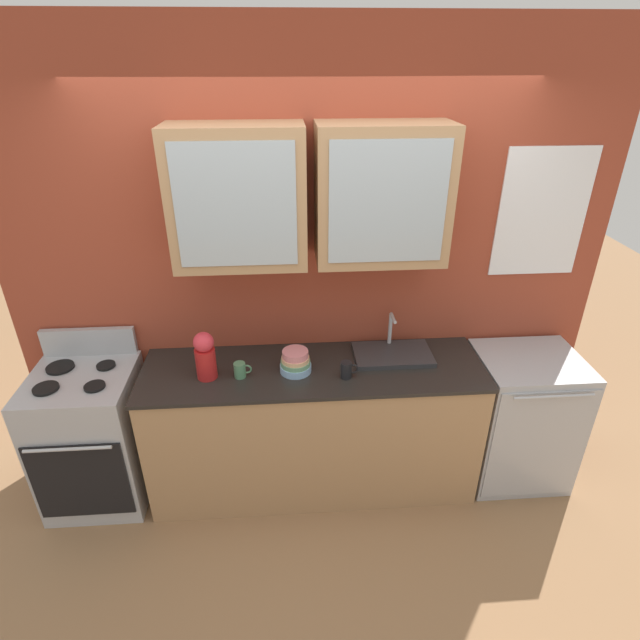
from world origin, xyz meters
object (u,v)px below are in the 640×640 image
object	(u,v)px
stove_range	(93,437)
dishwasher	(519,417)
vase	(205,355)
cup_near_sink	(347,370)
bowl_stack	(295,362)
cup_near_bowls	(240,370)
sink_faucet	(393,353)

from	to	relation	value
stove_range	dishwasher	size ratio (longest dim) A/B	1.20
vase	cup_near_sink	xyz separation A→B (m)	(0.82, -0.06, -0.10)
stove_range	bowl_stack	world-z (taller)	stove_range
bowl_stack	cup_near_bowls	xyz separation A→B (m)	(-0.33, -0.04, -0.02)
vase	bowl_stack	bearing A→B (deg)	2.62
dishwasher	sink_faucet	bearing A→B (deg)	173.17
bowl_stack	stove_range	bearing A→B (deg)	179.02
vase	cup_near_bowls	distance (m)	0.22
cup_near_bowls	bowl_stack	bearing A→B (deg)	6.27
sink_faucet	cup_near_bowls	distance (m)	0.95
cup_near_sink	dishwasher	size ratio (longest dim) A/B	0.11
sink_faucet	vase	size ratio (longest dim) A/B	1.64
stove_range	vase	size ratio (longest dim) A/B	3.69
cup_near_sink	sink_faucet	bearing A→B (deg)	33.31
bowl_stack	cup_near_sink	world-z (taller)	bowl_stack
stove_range	sink_faucet	distance (m)	1.96
sink_faucet	bowl_stack	distance (m)	0.63
cup_near_sink	cup_near_bowls	bearing A→B (deg)	175.31
sink_faucet	vase	world-z (taller)	vase
dishwasher	cup_near_sink	bearing A→B (deg)	-174.97
stove_range	bowl_stack	distance (m)	1.38
stove_range	cup_near_bowls	size ratio (longest dim) A/B	10.38
cup_near_bowls	dishwasher	xyz separation A→B (m)	(1.81, 0.05, -0.50)
stove_range	dishwasher	world-z (taller)	stove_range
sink_faucet	vase	xyz separation A→B (m)	(-1.13, -0.15, 0.13)
vase	dishwasher	distance (m)	2.09
stove_range	bowl_stack	bearing A→B (deg)	-0.98
cup_near_sink	bowl_stack	bearing A→B (deg)	163.69
cup_near_bowls	dishwasher	distance (m)	1.88
sink_faucet	dishwasher	distance (m)	1.00
sink_faucet	bowl_stack	world-z (taller)	sink_faucet
stove_range	vase	xyz separation A→B (m)	(0.77, -0.05, 0.60)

